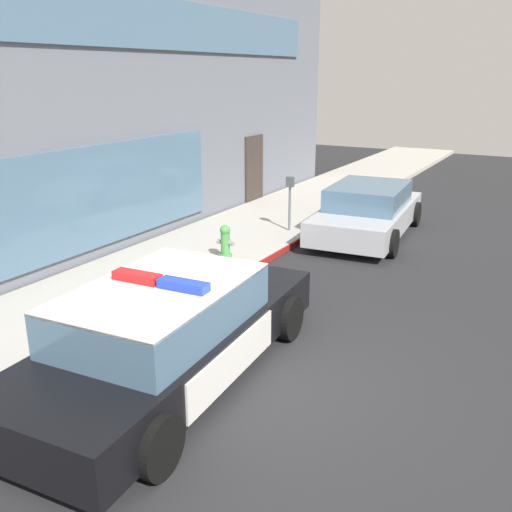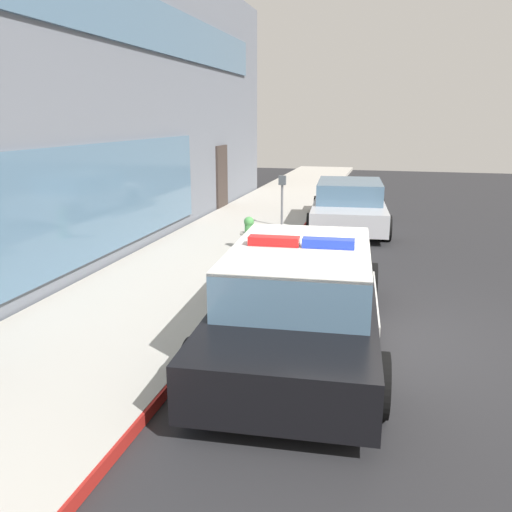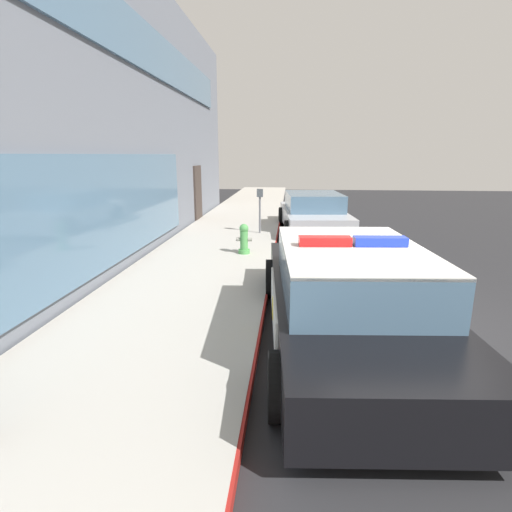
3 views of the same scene
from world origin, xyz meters
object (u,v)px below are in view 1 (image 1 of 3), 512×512
Objects in this scene: police_cruiser at (169,332)px; parking_meter at (290,193)px; fire_hydrant at (225,242)px; car_down_street at (368,211)px.

police_cruiser is 7.19m from parking_meter.
police_cruiser is 3.97× the size of parking_meter.
parking_meter is at bearing 9.78° from police_cruiser.
fire_hydrant is 2.74m from parking_meter.
car_down_street reaches higher than fire_hydrant.
car_down_street is (7.95, 0.03, -0.05)m from police_cruiser.
car_down_street is at bearing -59.71° from parking_meter.
police_cruiser reaches higher than parking_meter.
parking_meter is (6.98, 1.70, 0.40)m from police_cruiser.
car_down_street is 3.46× the size of parking_meter.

